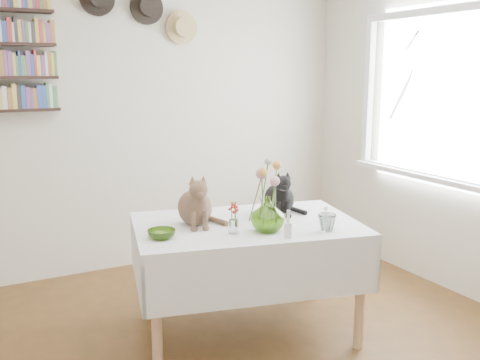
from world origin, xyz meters
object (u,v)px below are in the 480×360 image
black_cat (279,191)px  flower_vase (268,214)px  dining_table (247,251)px  tabby_cat (195,198)px

black_cat → flower_vase: 0.44m
dining_table → tabby_cat: (-0.30, 0.12, 0.35)m
dining_table → tabby_cat: bearing=158.7°
flower_vase → dining_table: bearing=95.8°
tabby_cat → black_cat: 0.61m
tabby_cat → flower_vase: tabby_cat is taller
tabby_cat → black_cat: size_ratio=1.10×
dining_table → tabby_cat: size_ratio=4.65×
dining_table → black_cat: (0.31, 0.11, 0.34)m
tabby_cat → dining_table: bearing=-9.6°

